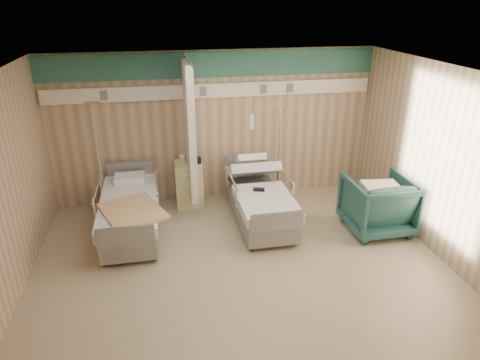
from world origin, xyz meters
name	(u,v)px	position (x,y,z in m)	size (l,w,h in m)	color
ground	(241,267)	(0.00, 0.00, 0.00)	(6.00, 5.00, 0.00)	gray
room_walls	(235,141)	(-0.03, 0.25, 1.86)	(6.04, 5.04, 2.82)	tan
bed_right	(260,205)	(0.60, 1.30, 0.32)	(1.00, 2.16, 0.63)	silver
bed_left	(130,217)	(-1.60, 1.30, 0.32)	(1.00, 2.16, 0.63)	silver
bedside_cabinet	(189,184)	(-0.55, 2.20, 0.42)	(0.50, 0.48, 0.85)	#DCD38A
visitor_armchair	(378,204)	(2.45, 0.64, 0.47)	(1.01, 1.04, 0.95)	#1C4847
waffle_blanket	(384,177)	(2.47, 0.61, 0.98)	(0.58, 0.51, 0.06)	white
iv_stand_right	(278,178)	(1.19, 2.25, 0.37)	(0.32, 0.32, 1.81)	silver
iv_stand_left	(104,192)	(-2.08, 2.12, 0.42)	(0.37, 0.37, 2.07)	silver
call_remote	(259,189)	(0.56, 1.22, 0.65)	(0.19, 0.09, 0.04)	black
tan_blanket	(133,211)	(-1.51, 0.84, 0.65)	(0.82, 1.03, 0.04)	tan
toiletry_bag	(195,161)	(-0.42, 2.13, 0.90)	(0.20, 0.13, 0.11)	black
white_cup	(182,158)	(-0.65, 2.24, 0.92)	(0.10, 0.10, 0.14)	white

